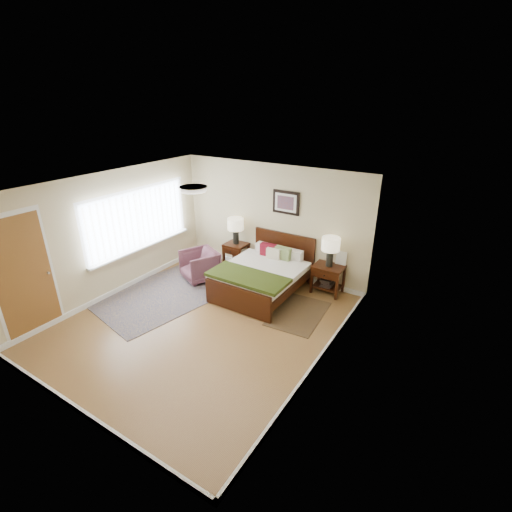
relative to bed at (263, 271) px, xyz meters
name	(u,v)px	position (x,y,z in m)	size (l,w,h in m)	color
floor	(202,322)	(-0.35, -1.57, -0.47)	(5.00, 5.00, 0.00)	olive
back_wall	(272,221)	(-0.35, 0.93, 0.78)	(4.50, 0.04, 2.50)	beige
front_wall	(58,334)	(-0.35, -4.07, 0.78)	(4.50, 0.04, 2.50)	beige
left_wall	(111,235)	(-2.60, -1.57, 0.78)	(0.04, 5.00, 2.50)	beige
right_wall	(323,295)	(1.90, -1.57, 0.78)	(0.04, 5.00, 2.50)	beige
ceiling	(193,186)	(-0.35, -1.57, 2.03)	(4.50, 5.00, 0.02)	white
window	(139,220)	(-2.55, -0.87, 0.90)	(0.11, 2.72, 1.32)	silver
door	(24,277)	(-2.58, -3.31, 0.60)	(0.06, 1.00, 2.18)	silver
ceil_fixture	(193,189)	(-0.35, -1.57, 1.99)	(0.44, 0.44, 0.08)	white
bed	(263,271)	(0.00, 0.00, 0.00)	(1.58, 1.90, 1.02)	black
wall_art	(286,203)	(0.00, 0.90, 1.25)	(0.62, 0.05, 0.50)	black
nightstand_left	(236,249)	(-1.17, 0.68, 0.01)	(0.51, 0.46, 0.60)	black
nightstand_right	(328,277)	(1.14, 0.69, -0.11)	(0.61, 0.46, 0.60)	black
lamp_left	(236,226)	(-1.17, 0.70, 0.57)	(0.37, 0.37, 0.61)	black
lamp_right	(331,246)	(1.14, 0.70, 0.56)	(0.37, 0.37, 0.61)	black
armchair	(200,265)	(-1.50, -0.23, -0.14)	(0.72, 0.74, 0.67)	brown
rug_persian	(163,294)	(-1.70, -1.21, -0.47)	(1.88, 2.65, 0.01)	#0E1947
rug_navy	(299,314)	(1.01, -0.38, -0.47)	(0.88, 1.32, 0.01)	black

